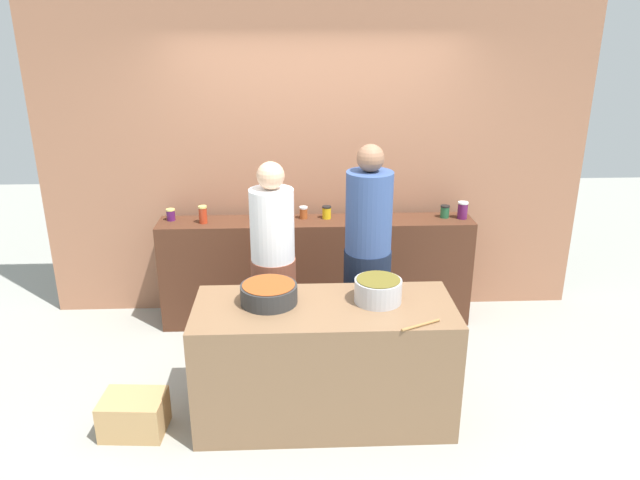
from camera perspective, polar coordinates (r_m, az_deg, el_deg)
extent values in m
plane|color=#9A9A91|center=(4.61, 0.19, -13.88)|extent=(12.00, 12.00, 0.00)
cube|color=#A06A4D|center=(5.37, -0.52, 8.62)|extent=(4.80, 0.12, 3.00)
cube|color=#4B291A|center=(5.35, -0.35, -2.97)|extent=(2.70, 0.36, 0.95)
cube|color=brown|center=(4.13, 0.40, -11.43)|extent=(1.70, 0.70, 0.84)
cylinder|color=#4E1853|center=(5.32, -13.89, 2.27)|extent=(0.07, 0.07, 0.09)
cylinder|color=#D6C666|center=(5.31, -13.93, 2.79)|extent=(0.08, 0.08, 0.01)
cylinder|color=#B2331A|center=(5.18, -10.97, 2.28)|extent=(0.07, 0.07, 0.13)
cylinder|color=#D6C666|center=(5.16, -11.03, 3.08)|extent=(0.07, 0.07, 0.02)
cylinder|color=orange|center=(5.21, -5.85, 2.55)|extent=(0.08, 0.08, 0.11)
cylinder|color=black|center=(5.20, -5.88, 3.21)|extent=(0.08, 0.08, 0.01)
cylinder|color=gold|center=(5.10, -4.15, 2.26)|extent=(0.09, 0.09, 0.13)
cylinder|color=silver|center=(5.07, -4.17, 3.01)|extent=(0.09, 0.09, 0.01)
cylinder|color=#994720|center=(5.22, -1.56, 2.52)|extent=(0.07, 0.07, 0.09)
cylinder|color=silver|center=(5.20, -1.57, 3.08)|extent=(0.07, 0.07, 0.02)
cylinder|color=gold|center=(5.21, 0.63, 2.57)|extent=(0.08, 0.08, 0.10)
cylinder|color=black|center=(5.20, 0.63, 3.14)|extent=(0.08, 0.08, 0.01)
cylinder|color=#AC3723|center=(5.22, 4.75, 2.67)|extent=(0.09, 0.09, 0.13)
cylinder|color=#D6C666|center=(5.20, 4.77, 3.40)|extent=(0.09, 0.09, 0.01)
cylinder|color=#225A36|center=(5.35, 11.68, 2.59)|extent=(0.08, 0.08, 0.10)
cylinder|color=black|center=(5.33, 11.72, 3.14)|extent=(0.08, 0.08, 0.01)
cylinder|color=#58184B|center=(5.35, 13.29, 2.68)|extent=(0.09, 0.09, 0.13)
cylinder|color=silver|center=(5.33, 13.35, 3.44)|extent=(0.09, 0.09, 0.01)
cylinder|color=#2D2D2D|center=(3.96, -4.84, -5.08)|extent=(0.37, 0.37, 0.12)
cylinder|color=#94431B|center=(3.93, -4.87, -4.22)|extent=(0.34, 0.34, 0.00)
cylinder|color=#B7B7BC|center=(3.97, 5.49, -4.77)|extent=(0.31, 0.31, 0.15)
cylinder|color=brown|center=(3.94, 5.53, -3.71)|extent=(0.29, 0.29, 0.00)
cylinder|color=#9E703D|center=(3.73, 9.48, -7.91)|extent=(0.26, 0.14, 0.02)
cylinder|color=brown|center=(4.73, -4.31, -6.75)|extent=(0.34, 0.34, 0.88)
cylinder|color=white|center=(4.45, -4.55, 1.43)|extent=(0.33, 0.33, 0.54)
sphere|color=#D8A884|center=(4.35, -4.68, 6.07)|extent=(0.20, 0.20, 0.20)
cylinder|color=#151E32|center=(4.66, 4.36, -6.59)|extent=(0.35, 0.35, 0.97)
cylinder|color=#354D84|center=(4.36, 4.63, 2.63)|extent=(0.34, 0.34, 0.60)
sphere|color=#8C6047|center=(4.26, 4.79, 7.71)|extent=(0.20, 0.20, 0.20)
cube|color=tan|center=(4.32, -17.14, -15.44)|extent=(0.43, 0.33, 0.26)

